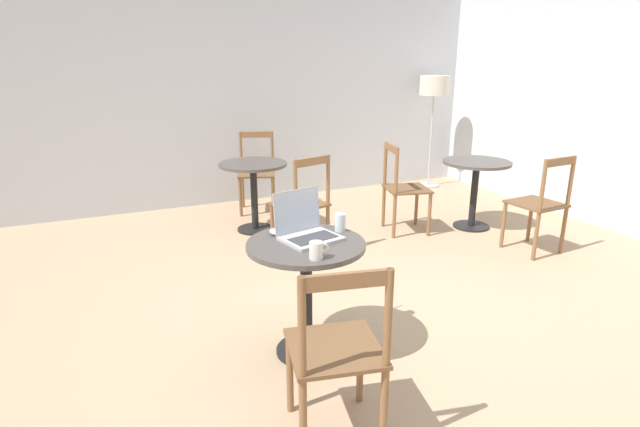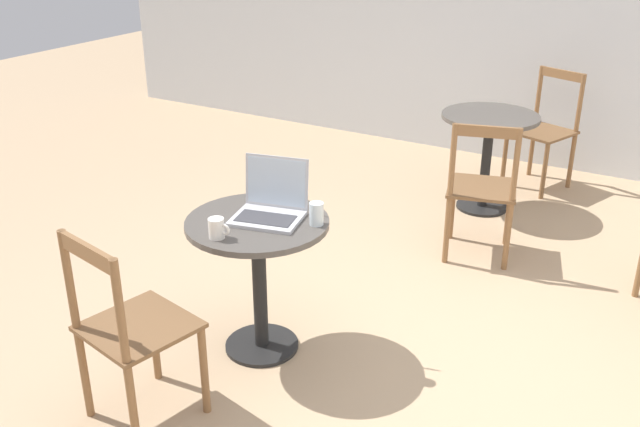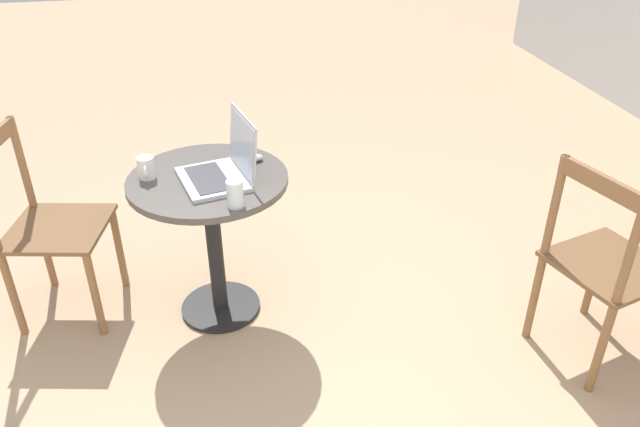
{
  "view_description": "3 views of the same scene",
  "coord_description": "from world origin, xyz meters",
  "px_view_note": "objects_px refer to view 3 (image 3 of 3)",
  "views": [
    {
      "loc": [
        -1.66,
        -2.84,
        1.75
      ],
      "look_at": [
        -0.29,
        0.23,
        0.7
      ],
      "focal_mm": 28.0,
      "sensor_mm": 36.0,
      "label": 1
    },
    {
      "loc": [
        1.21,
        -2.87,
        2.14
      ],
      "look_at": [
        -0.5,
        0.05,
        0.64
      ],
      "focal_mm": 40.0,
      "sensor_mm": 36.0,
      "label": 2
    },
    {
      "loc": [
        1.81,
        -0.32,
        1.97
      ],
      "look_at": [
        -0.48,
        0.13,
        0.57
      ],
      "focal_mm": 35.0,
      "sensor_mm": 36.0,
      "label": 3
    }
  ],
  "objects_px": {
    "drinking_glass": "(235,194)",
    "mug": "(146,168)",
    "mouse": "(252,158)",
    "cafe_table_near": "(211,211)",
    "laptop": "(223,168)",
    "chair_far_front": "(603,267)",
    "chair_near_front": "(48,228)"
  },
  "relations": [
    {
      "from": "drinking_glass",
      "to": "mug",
      "type": "bearing_deg",
      "value": -131.74
    },
    {
      "from": "cafe_table_near",
      "to": "mouse",
      "type": "relative_size",
      "value": 7.25
    },
    {
      "from": "laptop",
      "to": "drinking_glass",
      "type": "distance_m",
      "value": 0.24
    },
    {
      "from": "cafe_table_near",
      "to": "drinking_glass",
      "type": "xyz_separation_m",
      "value": [
        0.27,
        0.1,
        0.23
      ]
    },
    {
      "from": "mouse",
      "to": "mug",
      "type": "distance_m",
      "value": 0.47
    },
    {
      "from": "cafe_table_near",
      "to": "laptop",
      "type": "relative_size",
      "value": 1.9
    },
    {
      "from": "cafe_table_near",
      "to": "mug",
      "type": "distance_m",
      "value": 0.34
    },
    {
      "from": "laptop",
      "to": "drinking_glass",
      "type": "xyz_separation_m",
      "value": [
        0.24,
        0.03,
        0.0
      ]
    },
    {
      "from": "chair_near_front",
      "to": "laptop",
      "type": "distance_m",
      "value": 0.88
    },
    {
      "from": "chair_far_front",
      "to": "laptop",
      "type": "distance_m",
      "value": 1.63
    },
    {
      "from": "chair_far_front",
      "to": "drinking_glass",
      "type": "height_order",
      "value": "chair_far_front"
    },
    {
      "from": "mug",
      "to": "drinking_glass",
      "type": "xyz_separation_m",
      "value": [
        0.32,
        0.35,
        0.01
      ]
    },
    {
      "from": "cafe_table_near",
      "to": "chair_near_front",
      "type": "xyz_separation_m",
      "value": [
        -0.15,
        -0.73,
        -0.09
      ]
    },
    {
      "from": "mouse",
      "to": "cafe_table_near",
      "type": "bearing_deg",
      "value": -59.49
    },
    {
      "from": "chair_far_front",
      "to": "mug",
      "type": "height_order",
      "value": "chair_far_front"
    },
    {
      "from": "laptop",
      "to": "mug",
      "type": "xyz_separation_m",
      "value": [
        -0.08,
        -0.32,
        -0.01
      ]
    },
    {
      "from": "drinking_glass",
      "to": "chair_far_front",
      "type": "bearing_deg",
      "value": 76.86
    },
    {
      "from": "cafe_table_near",
      "to": "mouse",
      "type": "xyz_separation_m",
      "value": [
        -0.12,
        0.21,
        0.19
      ]
    },
    {
      "from": "chair_near_front",
      "to": "mug",
      "type": "relative_size",
      "value": 8.22
    },
    {
      "from": "chair_near_front",
      "to": "chair_far_front",
      "type": "height_order",
      "value": "same"
    },
    {
      "from": "chair_near_front",
      "to": "mouse",
      "type": "relative_size",
      "value": 9.23
    },
    {
      "from": "cafe_table_near",
      "to": "chair_far_front",
      "type": "distance_m",
      "value": 1.68
    },
    {
      "from": "laptop",
      "to": "cafe_table_near",
      "type": "bearing_deg",
      "value": -115.87
    },
    {
      "from": "chair_near_front",
      "to": "mug",
      "type": "distance_m",
      "value": 0.58
    },
    {
      "from": "chair_near_front",
      "to": "drinking_glass",
      "type": "distance_m",
      "value": 0.99
    },
    {
      "from": "chair_far_front",
      "to": "drinking_glass",
      "type": "distance_m",
      "value": 1.53
    },
    {
      "from": "drinking_glass",
      "to": "cafe_table_near",
      "type": "bearing_deg",
      "value": -159.65
    },
    {
      "from": "cafe_table_near",
      "to": "chair_far_front",
      "type": "height_order",
      "value": "chair_far_front"
    },
    {
      "from": "chair_near_front",
      "to": "mouse",
      "type": "height_order",
      "value": "chair_near_front"
    },
    {
      "from": "chair_near_front",
      "to": "laptop",
      "type": "height_order",
      "value": "laptop"
    },
    {
      "from": "laptop",
      "to": "mouse",
      "type": "height_order",
      "value": "laptop"
    },
    {
      "from": "laptop",
      "to": "mug",
      "type": "bearing_deg",
      "value": -103.28
    }
  ]
}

